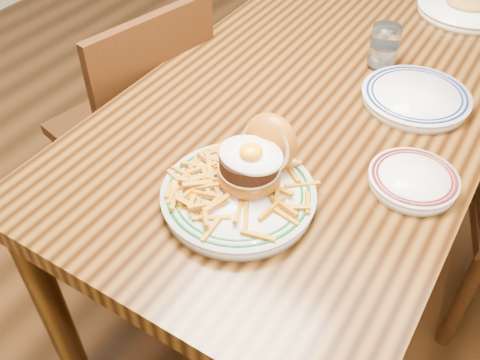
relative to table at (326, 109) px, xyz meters
The scene contains 8 objects.
floor 0.66m from the table, ahead, with size 6.00×6.00×0.00m, color black.
table is the anchor object (origin of this frame).
chair_left 0.61m from the table, 165.50° to the right, with size 0.49×0.49×0.89m.
main_plate 0.49m from the table, 86.18° to the right, with size 0.31×0.32×0.15m.
side_plate 0.42m from the table, 40.33° to the right, with size 0.18×0.18×0.03m.
rear_plate 0.24m from the table, ahead, with size 0.26×0.26×0.03m.
water_glass 0.22m from the table, 60.52° to the left, with size 0.08×0.08×0.11m.
far_plate 0.61m from the table, 71.41° to the left, with size 0.29×0.29×0.05m.
Camera 1 is at (0.43, -1.12, 1.52)m, focal length 40.00 mm.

